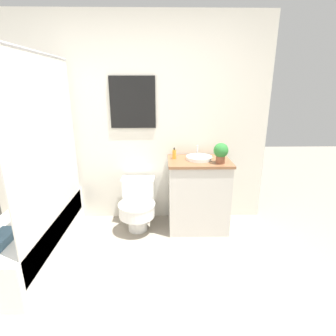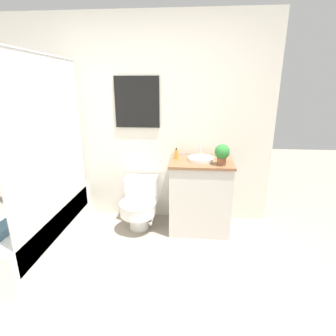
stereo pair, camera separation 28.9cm
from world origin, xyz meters
name	(u,v)px [view 1 (the left image)]	position (x,y,z in m)	size (l,w,h in m)	color
wall_back	(127,123)	(0.00, 1.86, 1.26)	(3.46, 0.07, 2.50)	silver
shower_area	(33,230)	(-0.91, 1.04, 0.28)	(0.60, 1.60, 1.98)	white
toilet	(138,204)	(0.13, 1.55, 0.31)	(0.43, 0.57, 0.60)	white
vanity	(198,194)	(0.86, 1.56, 0.44)	(0.73, 0.54, 0.87)	beige
sink	(199,158)	(0.86, 1.58, 0.89)	(0.30, 0.33, 0.13)	white
soap_bottle	(174,154)	(0.57, 1.62, 0.92)	(0.05, 0.05, 0.13)	gold
potted_plant	(221,152)	(1.08, 1.42, 1.00)	(0.16, 0.16, 0.23)	brown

